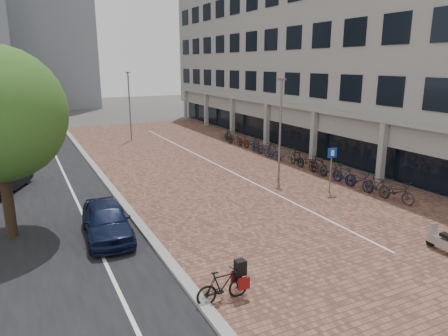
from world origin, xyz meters
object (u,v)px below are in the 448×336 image
car_navy (107,220)px  scooter_back (444,240)px  parking_sign (331,163)px  car_dark (5,179)px  hero_bike (223,285)px

car_navy → scooter_back: size_ratio=2.98×
parking_sign → car_navy: bearing=-169.6°
car_dark → hero_bike: bearing=-45.1°
car_dark → car_navy: bearing=-43.2°
hero_bike → scooter_back: hero_bike is taller
scooter_back → parking_sign: 7.25m
car_navy → car_dark: bearing=117.1°
car_navy → parking_sign: size_ratio=1.73×
car_navy → car_dark: size_ratio=1.05×
hero_bike → car_navy: bearing=18.3°
hero_bike → scooter_back: bearing=-95.0°
parking_sign → scooter_back: bearing=-90.1°
car_navy → hero_bike: size_ratio=2.54×
hero_bike → parking_sign: size_ratio=0.68×
car_dark → hero_bike: (5.57, -14.19, -0.14)m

